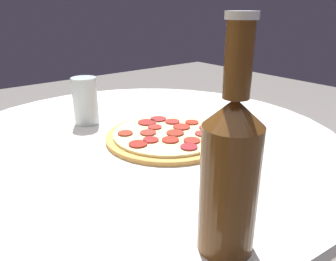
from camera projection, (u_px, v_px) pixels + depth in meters
table at (143, 204)px, 0.84m from camera, size 0.93×0.93×0.74m
pizza at (168, 135)px, 0.75m from camera, size 0.28×0.28×0.02m
beer_bottle at (230, 171)px, 0.38m from camera, size 0.07×0.07×0.28m
drinking_glass at (85, 101)px, 0.83m from camera, size 0.06×0.06×0.12m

